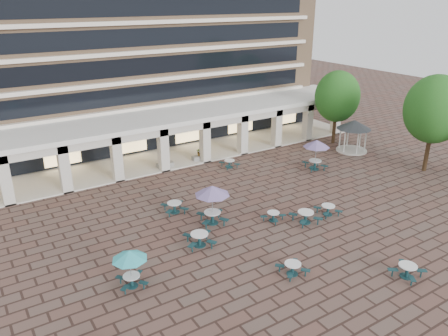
{
  "coord_description": "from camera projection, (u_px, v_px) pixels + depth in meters",
  "views": [
    {
      "loc": [
        -16.88,
        -21.03,
        14.52
      ],
      "look_at": [
        -1.73,
        3.0,
        3.29
      ],
      "focal_mm": 35.0,
      "sensor_mm": 36.0,
      "label": 1
    }
  ],
  "objects": [
    {
      "name": "ground",
      "position": [
        268.0,
        221.0,
        30.26
      ],
      "size": [
        120.0,
        120.0,
        0.0
      ],
      "primitive_type": "plane",
      "color": "brown",
      "rests_on": "ground"
    },
    {
      "name": "picnic_table_9",
      "position": [
        306.0,
        216.0,
        29.83
      ],
      "size": [
        2.05,
        2.05,
        0.83
      ],
      "rotation": [
        0.0,
        0.0,
        -0.15
      ],
      "color": "#14393D",
      "rests_on": "ground"
    },
    {
      "name": "picnic_table_6",
      "position": [
        212.0,
        192.0,
        29.08
      ],
      "size": [
        2.4,
        2.4,
        2.77
      ],
      "rotation": [
        0.0,
        0.0,
        -0.26
      ],
      "color": "#14393D",
      "rests_on": "ground"
    },
    {
      "name": "planter_left",
      "position": [
        165.0,
        164.0,
        39.37
      ],
      "size": [
        1.5,
        0.64,
        1.14
      ],
      "color": "gray",
      "rests_on": "ground"
    },
    {
      "name": "planter_right",
      "position": [
        200.0,
        155.0,
        41.11
      ],
      "size": [
        1.5,
        0.69,
        1.28
      ],
      "color": "gray",
      "rests_on": "ground"
    },
    {
      "name": "picnic_table_7",
      "position": [
        328.0,
        209.0,
        30.94
      ],
      "size": [
        1.78,
        1.78,
        0.72
      ],
      "rotation": [
        0.0,
        0.0,
        -0.15
      ],
      "color": "#14393D",
      "rests_on": "ground"
    },
    {
      "name": "picnic_table_10",
      "position": [
        273.0,
        216.0,
        30.13
      ],
      "size": [
        1.74,
        1.74,
        0.64
      ],
      "rotation": [
        0.0,
        0.0,
        0.37
      ],
      "color": "#14393D",
      "rests_on": "ground"
    },
    {
      "name": "picnic_table_13",
      "position": [
        229.0,
        163.0,
        39.51
      ],
      "size": [
        1.64,
        1.64,
        0.7
      ],
      "rotation": [
        0.0,
        0.0,
        -0.07
      ],
      "color": "#14393D",
      "rests_on": "ground"
    },
    {
      "name": "picnic_table_12",
      "position": [
        175.0,
        206.0,
        31.26
      ],
      "size": [
        1.93,
        1.93,
        0.78
      ],
      "rotation": [
        0.0,
        0.0,
        -0.16
      ],
      "color": "#14393D",
      "rests_on": "ground"
    },
    {
      "name": "gazebo",
      "position": [
        354.0,
        128.0,
        42.99
      ],
      "size": [
        3.4,
        3.4,
        3.16
      ],
      "rotation": [
        0.0,
        0.0,
        0.08
      ],
      "color": "beige",
      "rests_on": "ground"
    },
    {
      "name": "picnic_table_4",
      "position": [
        130.0,
        256.0,
        22.74
      ],
      "size": [
        1.91,
        1.91,
        2.2
      ],
      "rotation": [
        0.0,
        0.0,
        -0.11
      ],
      "color": "#14393D",
      "rests_on": "ground"
    },
    {
      "name": "picnic_table_8",
      "position": [
        199.0,
        238.0,
        27.09
      ],
      "size": [
        2.19,
        2.19,
        0.84
      ],
      "rotation": [
        0.0,
        0.0,
        -0.26
      ],
      "color": "#14393D",
      "rests_on": "ground"
    },
    {
      "name": "tree_east_c",
      "position": [
        337.0,
        97.0,
        44.46
      ],
      "size": [
        4.56,
        4.56,
        7.6
      ],
      "color": "#43311A",
      "rests_on": "ground"
    },
    {
      "name": "tree_east_a",
      "position": [
        435.0,
        109.0,
        36.93
      ],
      "size": [
        5.12,
        5.12,
        8.53
      ],
      "color": "#43311A",
      "rests_on": "ground"
    },
    {
      "name": "apartment_building",
      "position": [
        124.0,
        16.0,
        45.66
      ],
      "size": [
        40.0,
        15.5,
        25.2
      ],
      "color": "tan",
      "rests_on": "ground"
    },
    {
      "name": "picnic_table_5",
      "position": [
        293.0,
        268.0,
        24.3
      ],
      "size": [
        1.66,
        1.66,
        0.7
      ],
      "rotation": [
        0.0,
        0.0,
        -0.08
      ],
      "color": "#14393D",
      "rests_on": "ground"
    },
    {
      "name": "retail_arcade",
      "position": [
        172.0,
        128.0,
        40.79
      ],
      "size": [
        42.0,
        6.6,
        4.4
      ],
      "color": "white",
      "rests_on": "ground"
    },
    {
      "name": "picnic_table_2",
      "position": [
        407.0,
        270.0,
        24.05
      ],
      "size": [
        1.88,
        1.88,
        0.75
      ],
      "rotation": [
        0.0,
        0.0,
        0.17
      ],
      "color": "#14393D",
      "rests_on": "ground"
    },
    {
      "name": "picnic_table_11",
      "position": [
        316.0,
        145.0,
        38.39
      ],
      "size": [
        2.36,
        2.36,
        2.73
      ],
      "rotation": [
        0.0,
        0.0,
        -0.3
      ],
      "color": "#14393D",
      "rests_on": "ground"
    }
  ]
}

